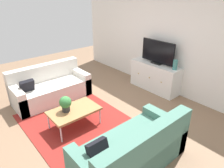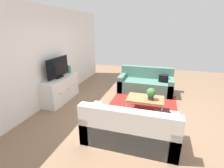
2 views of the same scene
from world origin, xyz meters
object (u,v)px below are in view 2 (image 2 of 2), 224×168
Objects in this scene: flat_screen_tv at (58,68)px; glass_vase at (69,69)px; coffee_table at (145,99)px; tv_console at (61,89)px; couch_left_side at (129,130)px; potted_plant at (151,93)px; couch_right_side at (146,84)px.

flat_screen_tv is 0.59m from glass_vase.
glass_vase reaches higher than coffee_table.
tv_console is at bearing -180.00° from glass_vase.
couch_left_side is 1.39m from potted_plant.
flat_screen_tv is at bearing 89.85° from potted_plant.
tv_console is (1.34, 2.37, 0.08)m from couch_left_side.
potted_plant is at bearing -111.48° from coffee_table.
potted_plant is 2.72m from flat_screen_tv.
couch_left_side is 1.32× the size of tv_console.
coffee_table is at bearing 68.52° from potted_plant.
couch_left_side is 1.40m from coffee_table.
coffee_table is at bearing -174.42° from couch_right_side.
glass_vase is (0.57, 2.65, 0.30)m from potted_plant.
potted_plant is at bearing -11.84° from couch_left_side.
glass_vase is at bearing 51.29° from couch_left_side.
flat_screen_tv is at bearing 122.47° from couch_right_side.
glass_vase is at bearing -2.04° from flat_screen_tv.
flat_screen_tv is (-1.52, 2.39, 0.75)m from couch_right_side.
tv_console is 5.62× the size of glass_vase.
couch_right_side is 7.42× the size of glass_vase.
glass_vase is at bearing 112.09° from couch_right_side.
potted_plant is (1.34, -0.28, 0.28)m from couch_left_side.
glass_vase is at bearing 0.00° from tv_console.
glass_vase is (0.56, -0.02, -0.18)m from flat_screen_tv.
couch_right_side is at bearing -57.53° from flat_screen_tv.
flat_screen_tv reaches higher than couch_left_side.
coffee_table is 3.04× the size of potted_plant.
couch_right_side is 1.32× the size of tv_console.
tv_console is (-1.52, 2.37, 0.08)m from couch_right_side.
couch_right_side is 2.63m from glass_vase.
couch_left_side reaches higher than potted_plant.
potted_plant is 0.23× the size of tv_console.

